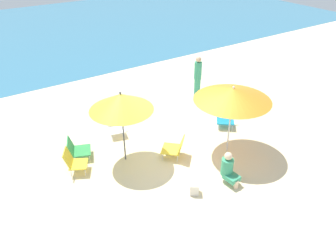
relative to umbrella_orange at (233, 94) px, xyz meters
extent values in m
plane|color=beige|center=(-1.41, 0.52, -1.78)|extent=(40.00, 40.00, 0.00)
cube|color=teal|center=(-1.41, 15.16, -1.77)|extent=(40.00, 16.00, 0.01)
cylinder|color=silver|center=(0.00, 0.00, -0.80)|extent=(0.04, 0.04, 1.95)
cone|color=orange|center=(0.00, 0.00, 0.00)|extent=(2.07, 2.07, 0.34)
sphere|color=silver|center=(0.00, 0.00, 0.20)|extent=(0.06, 0.06, 0.06)
cylinder|color=#4C4C51|center=(-2.64, 1.22, -0.78)|extent=(0.04, 0.04, 2.00)
cone|color=yellow|center=(-2.64, 1.22, 0.00)|extent=(1.65, 1.65, 0.44)
sphere|color=#4C4C51|center=(-2.64, 1.22, 0.25)|extent=(0.06, 0.06, 0.06)
cube|color=gold|center=(-1.51, 0.62, -1.53)|extent=(0.75, 0.75, 0.03)
cube|color=gold|center=(-1.32, 0.44, -1.35)|extent=(0.48, 0.49, 0.35)
cylinder|color=silver|center=(-1.81, 0.61, -1.66)|extent=(0.02, 0.02, 0.23)
cylinder|color=silver|center=(-1.50, 0.92, -1.66)|extent=(0.02, 0.02, 0.23)
cylinder|color=silver|center=(-1.52, 0.32, -1.66)|extent=(0.02, 0.02, 0.23)
cylinder|color=silver|center=(-1.21, 0.64, -1.66)|extent=(0.02, 0.02, 0.23)
cube|color=#33934C|center=(-3.60, 1.98, -1.57)|extent=(0.67, 0.70, 0.03)
cube|color=#33934C|center=(-3.85, 2.07, -1.38)|extent=(0.34, 0.57, 0.37)
cylinder|color=silver|center=(-3.33, 2.11, -1.68)|extent=(0.02, 0.02, 0.20)
cylinder|color=silver|center=(-3.50, 1.70, -1.68)|extent=(0.02, 0.02, 0.20)
cylinder|color=silver|center=(-3.71, 2.26, -1.68)|extent=(0.02, 0.02, 0.20)
cylinder|color=silver|center=(-3.87, 1.84, -1.68)|extent=(0.02, 0.02, 0.20)
cube|color=white|center=(-2.29, 2.45, -1.57)|extent=(0.59, 0.62, 0.03)
cube|color=white|center=(-2.22, 2.71, -1.36)|extent=(0.49, 0.27, 0.39)
cylinder|color=silver|center=(-2.16, 2.20, -1.68)|extent=(0.02, 0.02, 0.20)
cylinder|color=silver|center=(-2.52, 2.29, -1.68)|extent=(0.02, 0.02, 0.20)
cylinder|color=silver|center=(-2.05, 2.60, -1.68)|extent=(0.02, 0.02, 0.20)
cylinder|color=silver|center=(-2.42, 2.69, -1.68)|extent=(0.02, 0.02, 0.20)
cube|color=teal|center=(0.81, 0.99, -1.55)|extent=(0.71, 0.70, 0.03)
cube|color=teal|center=(0.97, 1.18, -1.39)|extent=(0.49, 0.44, 0.31)
cylinder|color=silver|center=(0.85, 0.71, -1.67)|extent=(0.02, 0.02, 0.21)
cylinder|color=silver|center=(0.52, 0.98, -1.67)|extent=(0.02, 0.02, 0.21)
cylinder|color=silver|center=(1.09, 1.00, -1.67)|extent=(0.02, 0.02, 0.21)
cylinder|color=silver|center=(0.76, 1.27, -1.67)|extent=(0.02, 0.02, 0.21)
cube|color=gold|center=(-3.90, 1.40, -1.53)|extent=(0.62, 0.63, 0.03)
cube|color=gold|center=(-4.11, 1.51, -1.31)|extent=(0.37, 0.50, 0.43)
cylinder|color=silver|center=(-3.65, 1.48, -1.66)|extent=(0.02, 0.02, 0.23)
cylinder|color=silver|center=(-3.83, 1.14, -1.66)|extent=(0.02, 0.02, 0.23)
cylinder|color=silver|center=(-3.97, 1.65, -1.66)|extent=(0.02, 0.02, 0.23)
cylinder|color=silver|center=(-4.15, 1.31, -1.66)|extent=(0.02, 0.02, 0.23)
cube|color=#389970|center=(-0.93, -1.18, -1.56)|extent=(0.33, 0.38, 0.12)
cylinder|color=beige|center=(-0.92, -1.34, -1.67)|extent=(0.12, 0.12, 0.22)
cylinder|color=#389970|center=(-0.94, -1.00, -1.33)|extent=(0.30, 0.30, 0.45)
sphere|color=beige|center=(-0.94, -1.00, -1.01)|extent=(0.20, 0.20, 0.20)
cylinder|color=#389970|center=(1.18, 2.95, -1.34)|extent=(0.22, 0.22, 0.88)
cylinder|color=#389970|center=(1.18, 2.95, -0.59)|extent=(0.26, 0.26, 0.62)
sphere|color=#DBAD84|center=(1.18, 2.95, -0.18)|extent=(0.20, 0.20, 0.20)
cube|color=silver|center=(-1.89, -0.92, -1.63)|extent=(0.30, 0.31, 0.29)
camera|label=1|loc=(-5.79, -5.68, 3.83)|focal=35.93mm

